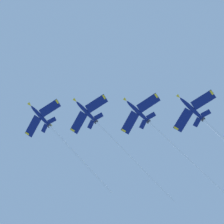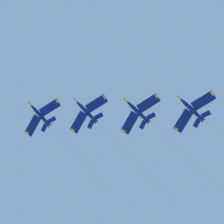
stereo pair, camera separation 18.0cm
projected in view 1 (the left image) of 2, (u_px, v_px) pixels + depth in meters
jet_lead at (57, 133)px, 117.63m from camera, size 38.76×34.10×14.81m
jet_second at (102, 128)px, 114.41m from camera, size 43.04×37.83×16.54m
jet_third at (153, 126)px, 111.50m from camera, size 39.62×35.94×14.38m
jet_fourth at (215, 130)px, 107.07m from camera, size 41.48×36.82×14.68m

